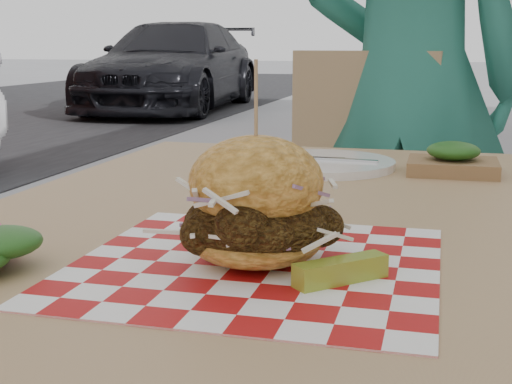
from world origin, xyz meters
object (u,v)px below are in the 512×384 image
Objects in this scene: car_dark at (174,66)px; sandwich at (256,209)px; patio_table at (277,265)px; patio_chair at (365,201)px; diner at (408,84)px.

sandwich is at bearing -71.39° from car_dark.
patio_table is 1.26× the size of patio_chair.
car_dark reaches higher than patio_chair.
diner reaches higher than patio_table.
patio_table is 0.99m from patio_chair.
car_dark reaches higher than sandwich.
diner is 0.35m from patio_chair.
diner is 8.51× the size of sandwich.
patio_table is at bearing -78.73° from patio_chair.
diner is 8.94m from car_dark.
diner is 1.36m from sandwich.
patio_table is at bearing 98.00° from sandwich.
patio_chair is at bearing 88.75° from patio_table.
patio_chair is 4.70× the size of sandwich.
patio_chair is (0.02, 0.98, -0.12)m from patio_table.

